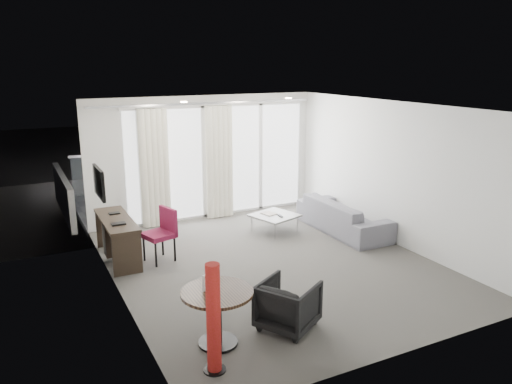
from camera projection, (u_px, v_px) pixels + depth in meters
name	position (u px, v px, depth m)	size (l,w,h in m)	color
floor	(272.00, 264.00, 8.31)	(5.00, 6.00, 0.00)	#4B4943
ceiling	(274.00, 106.00, 7.66)	(5.00, 6.00, 0.00)	white
wall_left	(114.00, 208.00, 6.90)	(0.00, 6.00, 2.60)	silver
wall_right	(393.00, 173.00, 9.07)	(0.00, 6.00, 2.60)	silver
wall_front	(405.00, 249.00, 5.39)	(5.00, 0.00, 2.60)	silver
window_panel	(219.00, 161.00, 10.72)	(4.00, 0.02, 2.38)	white
window_frame	(219.00, 161.00, 10.71)	(4.10, 0.06, 2.44)	white
curtain_left	(155.00, 169.00, 9.95)	(0.60, 0.20, 2.38)	silver
curtain_right	(220.00, 162.00, 10.56)	(0.60, 0.20, 2.38)	silver
curtain_track	(207.00, 103.00, 10.13)	(4.80, 0.04, 0.04)	#B2B2B7
downlight_a	(184.00, 102.00, 8.65)	(0.12, 0.12, 0.02)	#FFE0B2
downlight_b	(288.00, 98.00, 9.56)	(0.12, 0.12, 0.02)	#FFE0B2
desk	(118.00, 239.00, 8.43)	(0.48, 1.54, 0.72)	black
tv	(99.00, 183.00, 8.16)	(0.05, 0.80, 0.50)	black
desk_chair	(159.00, 236.00, 8.33)	(0.49, 0.46, 0.90)	maroon
round_table	(218.00, 318.00, 5.88)	(0.85, 0.85, 0.68)	black
menu_card	(206.00, 287.00, 5.81)	(0.11, 0.02, 0.20)	white
red_lamp	(214.00, 319.00, 5.28)	(0.25, 0.25, 1.25)	maroon
tub_armchair	(288.00, 305.00, 6.26)	(0.66, 0.68, 0.62)	black
coffee_table	(275.00, 223.00, 9.85)	(0.78, 0.78, 0.35)	gray
remote	(280.00, 216.00, 9.70)	(0.05, 0.17, 0.02)	black
magazine	(269.00, 213.00, 9.86)	(0.22, 0.28, 0.02)	gray
sofa	(343.00, 216.00, 9.86)	(2.17, 0.85, 0.63)	slate
terrace_slab	(196.00, 200.00, 12.35)	(5.60, 3.00, 0.12)	#4D4D50
rattan_chair_a	(239.00, 178.00, 12.46)	(0.63, 0.63, 0.92)	#472D1A
rattan_chair_b	(260.00, 177.00, 12.63)	(0.58, 0.58, 0.85)	#472D1A
rattan_table	(261.00, 187.00, 12.40)	(0.50, 0.50, 0.50)	#472D1A
balustrade	(177.00, 167.00, 13.46)	(5.50, 0.06, 1.05)	#B2B2B7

